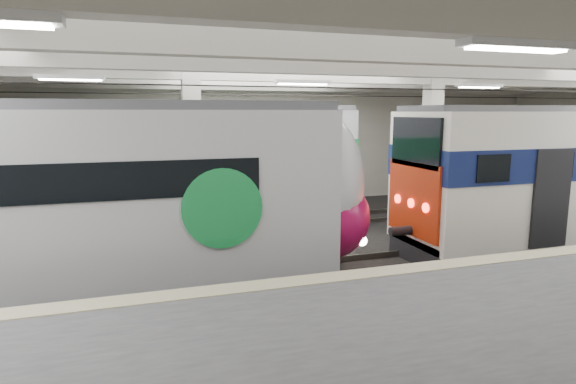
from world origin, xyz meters
name	(u,v)px	position (x,y,z in m)	size (l,w,h in m)	color
station_hall	(361,153)	(0.00, -1.74, 3.24)	(36.00, 24.00, 5.75)	black
modern_emu	(111,203)	(-5.17, 0.00, 2.14)	(13.45, 2.78, 4.36)	silver
far_train	(155,169)	(-3.99, 5.50, 2.25)	(13.63, 3.14, 4.34)	silver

